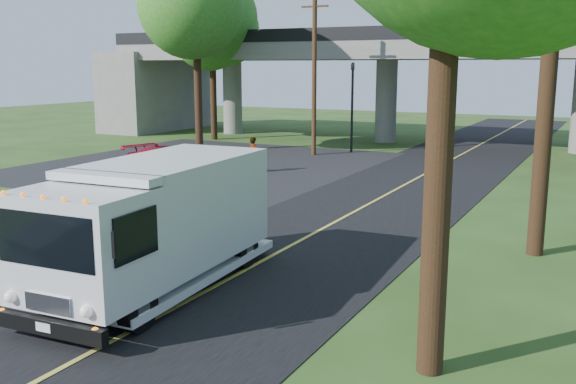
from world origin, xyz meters
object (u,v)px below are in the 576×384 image
Objects in this scene: utility_pole at (314,73)px; pedestrian at (254,155)px; traffic_signal at (352,98)px; tree_left_lot at (197,13)px; tree_left_far at (213,28)px; red_sedan at (170,165)px; step_van at (156,221)px.

utility_pole reaches higher than pedestrian.
pedestrian is at bearing -99.39° from traffic_signal.
tree_left_lot reaches higher than utility_pole.
tree_left_far reaches higher than pedestrian.
tree_left_far is at bearing 170.35° from traffic_signal.
tree_left_lot is 2.02× the size of red_sedan.
step_van is (4.90, -23.90, -1.61)m from traffic_signal.
tree_left_far is at bearing 117.71° from step_van.
tree_left_far reaches higher than traffic_signal.
red_sedan is at bearing 87.06° from pedestrian.
utility_pole reaches higher than traffic_signal.
red_sedan is (-8.27, 11.13, -0.84)m from step_van.
tree_left_far is (-10.79, 1.84, 4.25)m from traffic_signal.
traffic_signal is 0.50× the size of tree_left_lot.
tree_left_lot is 1.47× the size of step_van.
tree_left_lot is 1.06× the size of tree_left_far.
traffic_signal is 11.75m from tree_left_far.
tree_left_lot reaches higher than red_sedan.
step_van is at bearing -73.70° from utility_pole.
tree_left_far is 1.39× the size of step_van.
red_sedan is at bearing 122.93° from step_van.
utility_pole is at bearing 102.63° from step_van.
traffic_signal is 13.43m from red_sedan.
tree_left_far is 17.70m from red_sedan.
pedestrian is at bearing -7.50° from red_sedan.
step_van is 16.39m from pedestrian.
tree_left_far is at bearing -25.97° from pedestrian.
red_sedan is (7.43, -14.61, -6.70)m from tree_left_far.
traffic_signal is 0.73× the size of step_van.
traffic_signal is 0.53× the size of tree_left_far.
tree_left_lot is at bearing -161.03° from utility_pole.
pedestrian is (0.04, -6.81, -3.75)m from utility_pole.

